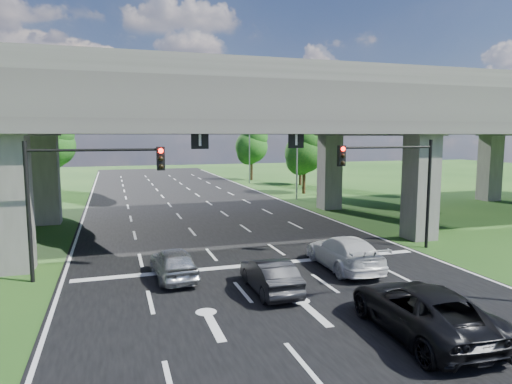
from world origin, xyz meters
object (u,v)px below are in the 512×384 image
streetlight_far (293,139)px  car_silver (174,263)px  signal_right (396,174)px  car_dark (270,275)px  streetlight_beyond (246,138)px  signal_left (82,183)px  car_white (344,253)px  car_trailing (422,310)px

streetlight_far → car_silver: streetlight_far is taller
signal_right → car_dark: 10.18m
streetlight_beyond → car_dark: bearing=-105.1°
signal_left → streetlight_beyond: streetlight_beyond is taller
signal_right → car_silver: signal_right is taller
streetlight_far → car_white: 23.77m
car_dark → streetlight_beyond: bearing=-104.6°
streetlight_beyond → car_white: (-6.48, -38.30, -5.06)m
signal_right → car_trailing: bearing=-119.7°
signal_right → signal_left: bearing=180.0°
streetlight_beyond → car_dark: size_ratio=2.46×
streetlight_far → car_white: bearing=-106.2°
signal_left → car_white: bearing=-11.1°
streetlight_beyond → car_white: 39.17m
car_white → streetlight_far: bearing=-103.9°
signal_right → car_white: bearing=-151.9°
car_dark → car_trailing: size_ratio=0.71×
car_silver → streetlight_far: bearing=-127.4°
streetlight_beyond → car_silver: bearing=-110.9°
car_trailing → streetlight_far: bearing=-101.2°
signal_right → streetlight_beyond: 36.17m
car_trailing → car_white: bearing=-95.7°
signal_left → car_white: signal_left is taller
signal_right → car_trailing: size_ratio=1.05×
car_silver → car_white: size_ratio=0.78×
car_silver → car_dark: size_ratio=1.00×
signal_right → streetlight_beyond: streetlight_beyond is taller
signal_right → streetlight_beyond: size_ratio=0.60×
streetlight_far → car_silver: (-14.28, -21.42, -5.13)m
car_silver → car_white: 7.86m
streetlight_far → car_trailing: streetlight_far is taller
streetlight_far → car_trailing: size_ratio=1.76×
streetlight_beyond → car_trailing: bearing=-99.5°
car_silver → car_trailing: car_trailing is taller
car_dark → signal_right: bearing=-153.3°
streetlight_beyond → car_trailing: (-7.60, -45.41, -5.03)m
signal_right → car_white: signal_right is taller
car_white → signal_right: bearing=-149.6°
streetlight_beyond → car_white: streetlight_beyond is taller
streetlight_beyond → car_dark: (-10.85, -40.29, -5.15)m
streetlight_far → car_trailing: bearing=-104.5°
signal_right → car_silver: (-12.01, -1.36, -3.47)m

